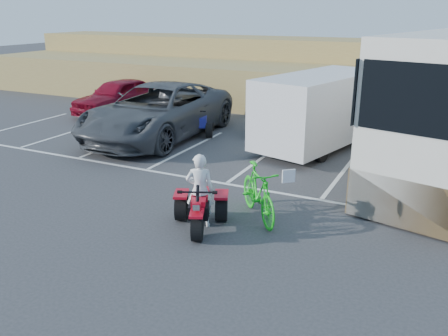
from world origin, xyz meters
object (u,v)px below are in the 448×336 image
at_px(green_dirt_bike, 258,193).
at_px(quad_atv_blue, 197,134).
at_px(red_trike_atv, 200,228).
at_px(grey_pickup, 158,111).
at_px(rider, 200,191).
at_px(cargo_trailer, 320,109).
at_px(quad_atv_green, 266,135).
at_px(red_car, 118,96).

height_order(green_dirt_bike, quad_atv_blue, green_dirt_bike).
bearing_deg(red_trike_atv, grey_pickup, 106.15).
distance_m(grey_pickup, quad_atv_blue, 1.80).
bearing_deg(red_trike_atv, quad_atv_blue, 95.84).
bearing_deg(rider, quad_atv_blue, -84.05).
xyz_separation_m(cargo_trailer, quad_atv_green, (-2.28, 0.83, -1.38)).
bearing_deg(rider, red_car, -67.86).
xyz_separation_m(red_trike_atv, rider, (-0.06, 0.14, 0.84)).
xyz_separation_m(grey_pickup, quad_atv_green, (3.56, 2.07, -1.00)).
distance_m(green_dirt_bike, red_car, 13.15).
bearing_deg(cargo_trailer, green_dirt_bike, -72.01).
distance_m(rider, quad_atv_blue, 8.29).
bearing_deg(red_car, cargo_trailer, -2.30).
height_order(cargo_trailer, quad_atv_green, cargo_trailer).
relative_size(cargo_trailer, quad_atv_blue, 3.59).
relative_size(red_trike_atv, red_car, 0.35).
distance_m(rider, green_dirt_bike, 1.39).
bearing_deg(grey_pickup, rider, -50.74).
bearing_deg(red_car, grey_pickup, -27.85).
height_order(rider, grey_pickup, grey_pickup).
distance_m(green_dirt_bike, grey_pickup, 8.12).
bearing_deg(rider, red_trike_atv, 90.00).
xyz_separation_m(red_trike_atv, grey_pickup, (-5.27, 6.29, 1.00)).
distance_m(red_trike_atv, quad_atv_green, 8.54).
bearing_deg(quad_atv_green, grey_pickup, -169.19).
height_order(quad_atv_blue, quad_atv_green, quad_atv_green).
relative_size(grey_pickup, quad_atv_green, 4.17).
relative_size(red_trike_atv, rider, 0.97).
distance_m(red_trike_atv, quad_atv_blue, 8.40).
height_order(rider, red_car, rider).
xyz_separation_m(red_trike_atv, green_dirt_bike, (0.95, 1.07, 0.64)).
bearing_deg(cargo_trailer, rider, -80.22).
bearing_deg(green_dirt_bike, cargo_trailer, 52.07).
bearing_deg(green_dirt_bike, rider, -178.38).
bearing_deg(cargo_trailer, red_car, -174.72).
relative_size(quad_atv_blue, quad_atv_green, 0.95).
distance_m(green_dirt_bike, quad_atv_green, 7.79).
height_order(red_car, cargo_trailer, cargo_trailer).
relative_size(red_trike_atv, cargo_trailer, 0.28).
bearing_deg(rider, green_dirt_bike, -160.91).
bearing_deg(red_car, rider, -36.99).
distance_m(grey_pickup, red_car, 5.05).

